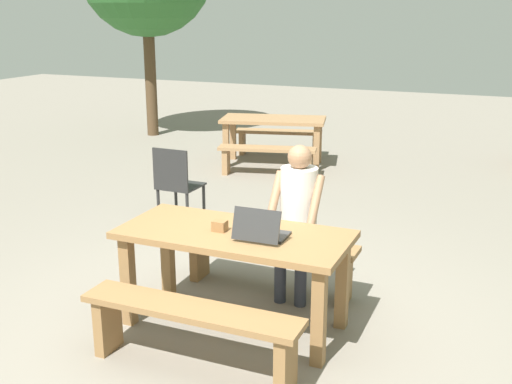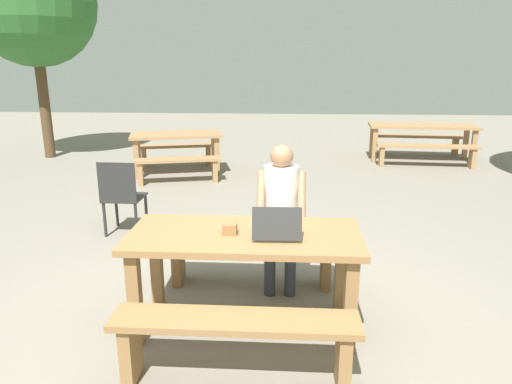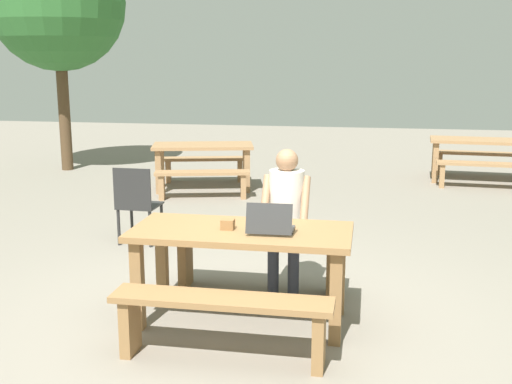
{
  "view_description": "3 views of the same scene",
  "coord_description": "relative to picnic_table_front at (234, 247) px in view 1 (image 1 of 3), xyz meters",
  "views": [
    {
      "loc": [
        1.89,
        -4.03,
        2.39
      ],
      "look_at": [
        0.07,
        0.25,
        1.03
      ],
      "focal_mm": 44.17,
      "sensor_mm": 36.0,
      "label": 1
    },
    {
      "loc": [
        0.29,
        -3.31,
        2.03
      ],
      "look_at": [
        0.07,
        0.25,
        1.03
      ],
      "focal_mm": 33.21,
      "sensor_mm": 36.0,
      "label": 2
    },
    {
      "loc": [
        0.97,
        -4.7,
        2.1
      ],
      "look_at": [
        0.07,
        0.25,
        1.03
      ],
      "focal_mm": 44.02,
      "sensor_mm": 36.0,
      "label": 3
    }
  ],
  "objects": [
    {
      "name": "ground_plane",
      "position": [
        0.0,
        0.0,
        -0.65
      ],
      "size": [
        30.0,
        30.0,
        0.0
      ],
      "primitive_type": "plane",
      "color": "gray"
    },
    {
      "name": "bench_rear_north",
      "position": [
        -1.82,
        5.68,
        -0.34
      ],
      "size": [
        1.47,
        0.64,
        0.43
      ],
      "rotation": [
        0.0,
        0.0,
        0.24
      ],
      "color": "#9E754C",
      "rests_on": "ground"
    },
    {
      "name": "bench_near",
      "position": [
        0.0,
        -0.7,
        -0.3
      ],
      "size": [
        1.56,
        0.3,
        0.48
      ],
      "color": "olive",
      "rests_on": "ground"
    },
    {
      "name": "bench_rear_south",
      "position": [
        -1.5,
        4.37,
        -0.34
      ],
      "size": [
        1.47,
        0.64,
        0.43
      ],
      "rotation": [
        0.0,
        0.0,
        0.24
      ],
      "color": "#9E754C",
      "rests_on": "ground"
    },
    {
      "name": "bench_far",
      "position": [
        0.0,
        0.7,
        -0.3
      ],
      "size": [
        1.56,
        0.3,
        0.48
      ],
      "color": "olive",
      "rests_on": "ground"
    },
    {
      "name": "laptop",
      "position": [
        0.24,
        -0.06,
        0.18
      ],
      "size": [
        0.36,
        0.33,
        0.25
      ],
      "rotation": [
        0.0,
        0.0,
        3.17
      ],
      "color": "#2D2D2D",
      "rests_on": "picnic_table_front"
    },
    {
      "name": "picnic_table_rear",
      "position": [
        -1.66,
        5.03,
        -0.03
      ],
      "size": [
        1.73,
        1.12,
        0.75
      ],
      "rotation": [
        0.0,
        0.0,
        0.24
      ],
      "color": "#9E754C",
      "rests_on": "ground"
    },
    {
      "name": "person_seated",
      "position": [
        0.27,
        0.67,
        0.13
      ],
      "size": [
        0.42,
        0.41,
        1.32
      ],
      "color": "#333847",
      "rests_on": "ground"
    },
    {
      "name": "plastic_chair",
      "position": [
        -1.62,
        1.93,
        -0.17
      ],
      "size": [
        0.45,
        0.45,
        0.9
      ],
      "rotation": [
        0.0,
        0.0,
        3.12
      ],
      "color": "#262626",
      "rests_on": "ground"
    },
    {
      "name": "picnic_table_front",
      "position": [
        0.0,
        0.0,
        0.0
      ],
      "size": [
        1.74,
        0.79,
        0.78
      ],
      "color": "olive",
      "rests_on": "ground"
    },
    {
      "name": "small_pouch",
      "position": [
        -0.1,
        -0.03,
        0.16
      ],
      "size": [
        0.1,
        0.09,
        0.08
      ],
      "color": "olive",
      "rests_on": "picnic_table_front"
    }
  ]
}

